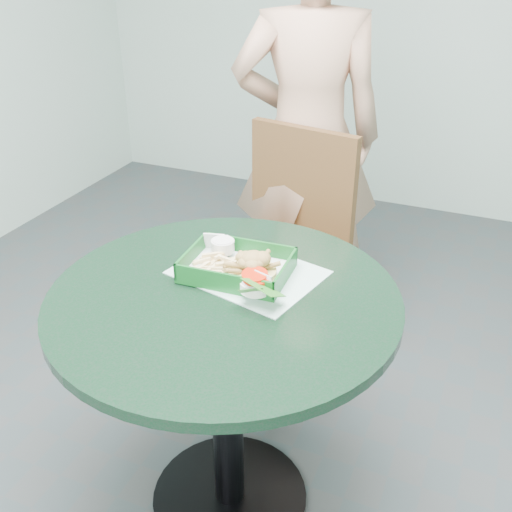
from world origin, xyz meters
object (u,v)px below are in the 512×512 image
at_px(cafe_table, 226,353).
at_px(diner_person, 308,115).
at_px(crab_sandwich, 251,272).
at_px(sauce_ramekin, 224,251).
at_px(food_basket, 237,275).
at_px(dining_chair, 291,234).

height_order(cafe_table, diner_person, diner_person).
relative_size(crab_sandwich, sauce_ramekin, 1.99).
distance_m(diner_person, food_basket, 1.01).
height_order(cafe_table, dining_chair, dining_chair).
bearing_deg(diner_person, cafe_table, 75.82).
xyz_separation_m(dining_chair, crab_sandwich, (0.15, -0.74, 0.27)).
bearing_deg(food_basket, crab_sandwich, -20.58).
bearing_deg(cafe_table, diner_person, 97.57).
distance_m(food_basket, sauce_ramekin, 0.09).
distance_m(cafe_table, crab_sandwich, 0.24).
height_order(crab_sandwich, sauce_ramekin, crab_sandwich).
xyz_separation_m(food_basket, crab_sandwich, (0.05, -0.02, 0.03)).
bearing_deg(crab_sandwich, sauce_ramekin, 147.64).
height_order(dining_chair, diner_person, diner_person).
distance_m(dining_chair, crab_sandwich, 0.80).
bearing_deg(food_basket, sauce_ramekin, 140.28).
relative_size(dining_chair, food_basket, 3.37).
distance_m(dining_chair, diner_person, 0.48).
xyz_separation_m(cafe_table, crab_sandwich, (0.04, 0.08, 0.22)).
bearing_deg(crab_sandwich, dining_chair, 101.37).
distance_m(cafe_table, sauce_ramekin, 0.28).
relative_size(diner_person, sauce_ramekin, 28.67).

